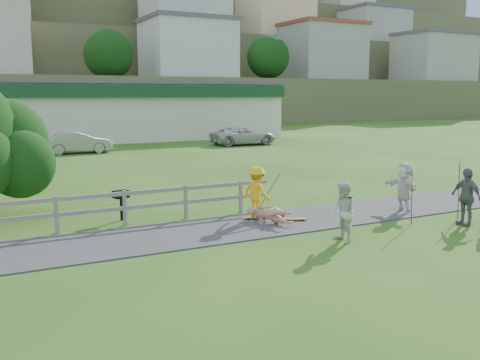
{
  "coord_description": "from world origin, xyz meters",
  "views": [
    {
      "loc": [
        -6.17,
        -12.54,
        4.02
      ],
      "look_at": [
        1.31,
        2.0,
        1.36
      ],
      "focal_mm": 40.0,
      "sensor_mm": 36.0,
      "label": 1
    }
  ],
  "objects_px": {
    "skater_fallen": "(270,214)",
    "spectator_a": "(343,213)",
    "bbq": "(121,205)",
    "car_silver": "(78,142)",
    "spectator_d": "(404,188)",
    "skater_rider": "(257,195)",
    "spectator_b": "(466,197)",
    "car_white": "(244,136)"
  },
  "relations": [
    {
      "from": "spectator_d",
      "to": "car_silver",
      "type": "bearing_deg",
      "value": -157.45
    },
    {
      "from": "spectator_b",
      "to": "bbq",
      "type": "relative_size",
      "value": 1.82
    },
    {
      "from": "spectator_d",
      "to": "car_white",
      "type": "relative_size",
      "value": 0.33
    },
    {
      "from": "spectator_b",
      "to": "skater_fallen",
      "type": "bearing_deg",
      "value": -118.98
    },
    {
      "from": "car_silver",
      "to": "car_white",
      "type": "distance_m",
      "value": 12.81
    },
    {
      "from": "skater_fallen",
      "to": "spectator_a",
      "type": "bearing_deg",
      "value": -96.91
    },
    {
      "from": "skater_rider",
      "to": "spectator_d",
      "type": "distance_m",
      "value": 5.15
    },
    {
      "from": "skater_rider",
      "to": "car_white",
      "type": "bearing_deg",
      "value": -47.38
    },
    {
      "from": "spectator_d",
      "to": "skater_fallen",
      "type": "bearing_deg",
      "value": -90.37
    },
    {
      "from": "skater_rider",
      "to": "car_white",
      "type": "relative_size",
      "value": 0.31
    },
    {
      "from": "skater_fallen",
      "to": "bbq",
      "type": "distance_m",
      "value": 4.74
    },
    {
      "from": "skater_fallen",
      "to": "spectator_d",
      "type": "relative_size",
      "value": 0.95
    },
    {
      "from": "spectator_a",
      "to": "car_silver",
      "type": "height_order",
      "value": "spectator_a"
    },
    {
      "from": "skater_fallen",
      "to": "bbq",
      "type": "height_order",
      "value": "bbq"
    },
    {
      "from": "car_white",
      "to": "car_silver",
      "type": "bearing_deg",
      "value": 92.46
    },
    {
      "from": "bbq",
      "to": "spectator_a",
      "type": "bearing_deg",
      "value": -64.42
    },
    {
      "from": "skater_fallen",
      "to": "spectator_b",
      "type": "xyz_separation_m",
      "value": [
        5.31,
        -2.85,
        0.59
      ]
    },
    {
      "from": "spectator_d",
      "to": "car_silver",
      "type": "relative_size",
      "value": 0.39
    },
    {
      "from": "skater_fallen",
      "to": "spectator_b",
      "type": "bearing_deg",
      "value": -49.88
    },
    {
      "from": "spectator_a",
      "to": "car_silver",
      "type": "relative_size",
      "value": 0.37
    },
    {
      "from": "skater_fallen",
      "to": "spectator_a",
      "type": "height_order",
      "value": "spectator_a"
    },
    {
      "from": "skater_fallen",
      "to": "car_silver",
      "type": "relative_size",
      "value": 0.37
    },
    {
      "from": "spectator_d",
      "to": "car_white",
      "type": "height_order",
      "value": "spectator_d"
    },
    {
      "from": "spectator_d",
      "to": "bbq",
      "type": "bearing_deg",
      "value": -102.58
    },
    {
      "from": "spectator_b",
      "to": "car_white",
      "type": "bearing_deg",
      "value": 166.41
    },
    {
      "from": "spectator_d",
      "to": "skater_rider",
      "type": "bearing_deg",
      "value": -97.17
    },
    {
      "from": "spectator_d",
      "to": "bbq",
      "type": "xyz_separation_m",
      "value": [
        -8.85,
        3.24,
        -0.37
      ]
    },
    {
      "from": "car_silver",
      "to": "spectator_a",
      "type": "bearing_deg",
      "value": -173.22
    },
    {
      "from": "bbq",
      "to": "car_silver",
      "type": "bearing_deg",
      "value": 67.12
    },
    {
      "from": "skater_rider",
      "to": "skater_fallen",
      "type": "height_order",
      "value": "skater_rider"
    },
    {
      "from": "skater_rider",
      "to": "car_silver",
      "type": "height_order",
      "value": "skater_rider"
    },
    {
      "from": "bbq",
      "to": "skater_rider",
      "type": "bearing_deg",
      "value": -42.57
    },
    {
      "from": "spectator_b",
      "to": "bbq",
      "type": "bearing_deg",
      "value": -120.98
    },
    {
      "from": "spectator_a",
      "to": "spectator_d",
      "type": "height_order",
      "value": "spectator_d"
    },
    {
      "from": "skater_rider",
      "to": "bbq",
      "type": "bearing_deg",
      "value": 42.72
    },
    {
      "from": "skater_rider",
      "to": "spectator_d",
      "type": "relative_size",
      "value": 0.95
    },
    {
      "from": "spectator_d",
      "to": "car_white",
      "type": "xyz_separation_m",
      "value": [
        6.42,
        24.04,
        -0.14
      ]
    },
    {
      "from": "spectator_a",
      "to": "skater_rider",
      "type": "bearing_deg",
      "value": -159.12
    },
    {
      "from": "skater_rider",
      "to": "spectator_a",
      "type": "distance_m",
      "value": 3.45
    },
    {
      "from": "car_white",
      "to": "bbq",
      "type": "bearing_deg",
      "value": 145.09
    },
    {
      "from": "skater_fallen",
      "to": "spectator_a",
      "type": "distance_m",
      "value": 2.86
    },
    {
      "from": "spectator_b",
      "to": "spectator_d",
      "type": "distance_m",
      "value": 2.22
    }
  ]
}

